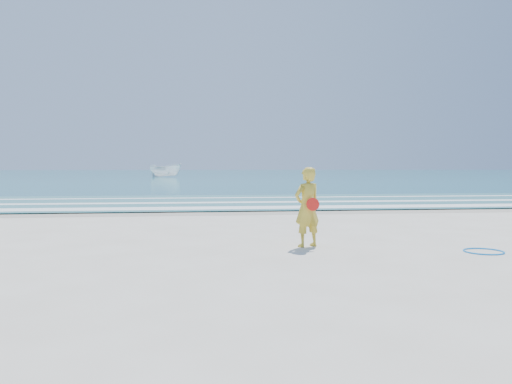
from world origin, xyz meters
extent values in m
plane|color=silver|center=(0.00, 0.00, 0.00)|extent=(400.00, 400.00, 0.00)
cube|color=#B2A893|center=(0.00, 9.00, 0.00)|extent=(400.00, 2.40, 0.00)
cube|color=#19727F|center=(0.00, 105.00, 0.02)|extent=(400.00, 190.00, 0.04)
cube|color=#59B7AD|center=(0.00, 14.00, 0.04)|extent=(400.00, 10.00, 0.01)
cube|color=white|center=(0.00, 10.30, 0.05)|extent=(400.00, 1.40, 0.01)
cube|color=white|center=(0.00, 13.20, 0.05)|extent=(400.00, 0.90, 0.01)
cube|color=white|center=(0.00, 16.50, 0.05)|extent=(400.00, 0.60, 0.01)
torus|color=#0D8EF3|center=(4.31, -0.05, 0.01)|extent=(0.98, 0.98, 0.03)
imported|color=white|center=(-5.99, 65.54, 1.04)|extent=(5.51, 3.93, 2.00)
sphere|color=black|center=(12.70, 52.95, 0.26)|extent=(0.45, 0.45, 0.45)
imported|color=gold|center=(1.00, 1.00, 0.83)|extent=(0.72, 0.61, 1.67)
cylinder|color=#FF1F16|center=(1.08, 0.82, 0.91)|extent=(0.27, 0.08, 0.27)
camera|label=1|loc=(-1.28, -9.20, 1.70)|focal=35.00mm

